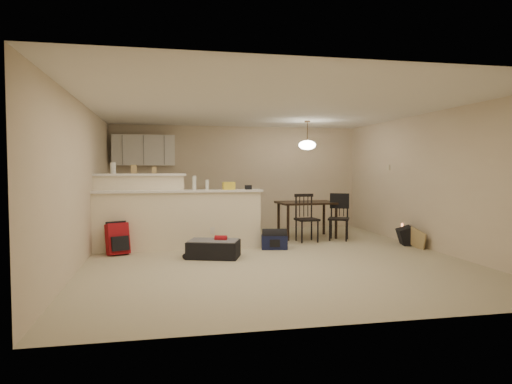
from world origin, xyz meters
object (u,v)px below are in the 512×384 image
object	(u,v)px
dining_chair_far	(339,217)
navy_duffel	(274,242)
dining_table	(307,206)
black_daypack	(407,236)
red_backpack	(118,239)
pendant_lamp	(307,145)
dining_chair_near	(307,218)
suitcase	(214,249)

from	to	relation	value
dining_chair_far	navy_duffel	world-z (taller)	dining_chair_far
dining_table	black_daypack	bearing A→B (deg)	-42.04
dining_table	red_backpack	size ratio (longest dim) A/B	2.36
pendant_lamp	navy_duffel	bearing A→B (deg)	-129.49
pendant_lamp	red_backpack	size ratio (longest dim) A/B	1.15
dining_chair_near	suitcase	bearing A→B (deg)	-152.53
dining_table	pendant_lamp	world-z (taller)	pendant_lamp
red_backpack	navy_duffel	distance (m)	2.78
red_backpack	dining_table	bearing A→B (deg)	-4.48
dining_chair_far	navy_duffel	distance (m)	1.76
suitcase	red_backpack	bearing A→B (deg)	177.70
dining_chair_near	black_daypack	world-z (taller)	dining_chair_near
dining_chair_near	dining_chair_far	xyz separation A→B (m)	(0.71, 0.07, -0.01)
pendant_lamp	navy_duffel	world-z (taller)	pendant_lamp
dining_table	navy_duffel	world-z (taller)	dining_table
dining_table	black_daypack	distance (m)	2.13
pendant_lamp	dining_chair_far	world-z (taller)	pendant_lamp
dining_chair_far	black_daypack	xyz separation A→B (m)	(1.07, -0.82, -0.30)
black_daypack	navy_duffel	bearing A→B (deg)	104.63
pendant_lamp	black_daypack	size ratio (longest dim) A/B	1.61
dining_table	red_backpack	xyz separation A→B (m)	(-3.80, -1.22, -0.41)
dining_chair_near	dining_chair_far	distance (m)	0.71
red_backpack	navy_duffel	size ratio (longest dim) A/B	1.15
black_daypack	dining_table	bearing A→B (deg)	66.89
pendant_lamp	black_daypack	bearing A→B (deg)	-39.17
dining_chair_far	suitcase	bearing A→B (deg)	-127.44
dining_table	pendant_lamp	distance (m)	1.31
black_daypack	dining_chair_near	bearing A→B (deg)	83.21
dining_table	suitcase	size ratio (longest dim) A/B	1.53
pendant_lamp	dining_chair_far	size ratio (longest dim) A/B	0.66
dining_chair_near	red_backpack	xyz separation A→B (m)	(-3.62, -0.66, -0.21)
dining_chair_far	red_backpack	world-z (taller)	dining_chair_far
dining_chair_near	red_backpack	size ratio (longest dim) A/B	1.79
pendant_lamp	suitcase	world-z (taller)	pendant_lamp
navy_duffel	pendant_lamp	bearing A→B (deg)	60.52
dining_table	dining_chair_near	xyz separation A→B (m)	(-0.18, -0.56, -0.19)
dining_chair_far	red_backpack	bearing A→B (deg)	-143.81
dining_chair_far	red_backpack	size ratio (longest dim) A/B	1.75
red_backpack	pendant_lamp	bearing A→B (deg)	-4.48
suitcase	black_daypack	size ratio (longest dim) A/B	2.16
dining_table	dining_chair_near	distance (m)	0.62
dining_chair_far	black_daypack	world-z (taller)	dining_chair_far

